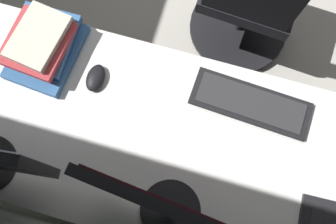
{
  "coord_description": "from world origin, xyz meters",
  "views": [
    {
      "loc": [
        -0.05,
        1.87,
        1.99
      ],
      "look_at": [
        0.02,
        1.61,
        0.95
      ],
      "focal_mm": 39.54,
      "sensor_mm": 36.0,
      "label": 1
    }
  ],
  "objects_px": {
    "monitor_primary": "(171,210)",
    "keyboard_main": "(250,103)",
    "mouse_main": "(96,78)",
    "book_stack_near": "(42,45)",
    "drawer_pedestal": "(148,158)"
  },
  "relations": [
    {
      "from": "keyboard_main",
      "to": "monitor_primary",
      "type": "bearing_deg",
      "value": 68.08
    },
    {
      "from": "drawer_pedestal",
      "to": "mouse_main",
      "type": "distance_m",
      "value": 0.49
    },
    {
      "from": "keyboard_main",
      "to": "mouse_main",
      "type": "distance_m",
      "value": 0.56
    },
    {
      "from": "mouse_main",
      "to": "monitor_primary",
      "type": "bearing_deg",
      "value": 136.5
    },
    {
      "from": "drawer_pedestal",
      "to": "keyboard_main",
      "type": "xyz_separation_m",
      "value": [
        -0.33,
        -0.24,
        0.39
      ]
    },
    {
      "from": "drawer_pedestal",
      "to": "monitor_primary",
      "type": "relative_size",
      "value": 1.33
    },
    {
      "from": "monitor_primary",
      "to": "keyboard_main",
      "type": "relative_size",
      "value": 1.22
    },
    {
      "from": "mouse_main",
      "to": "book_stack_near",
      "type": "relative_size",
      "value": 0.34
    },
    {
      "from": "drawer_pedestal",
      "to": "keyboard_main",
      "type": "bearing_deg",
      "value": -143.59
    },
    {
      "from": "drawer_pedestal",
      "to": "keyboard_main",
      "type": "height_order",
      "value": "keyboard_main"
    },
    {
      "from": "keyboard_main",
      "to": "mouse_main",
      "type": "bearing_deg",
      "value": 6.47
    },
    {
      "from": "keyboard_main",
      "to": "mouse_main",
      "type": "relative_size",
      "value": 4.11
    },
    {
      "from": "monitor_primary",
      "to": "mouse_main",
      "type": "relative_size",
      "value": 5.03
    },
    {
      "from": "keyboard_main",
      "to": "mouse_main",
      "type": "xyz_separation_m",
      "value": [
        0.55,
        0.06,
        0.01
      ]
    },
    {
      "from": "book_stack_near",
      "to": "monitor_primary",
      "type": "bearing_deg",
      "value": 144.9
    }
  ]
}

